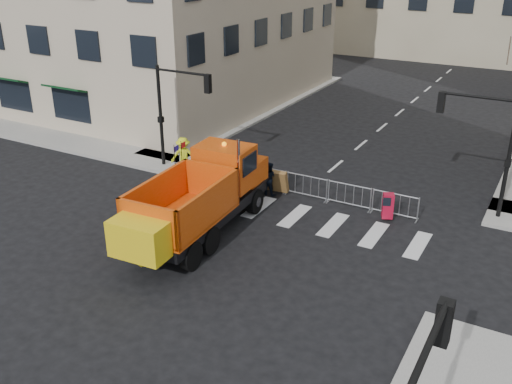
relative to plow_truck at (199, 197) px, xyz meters
The scene contains 11 objects.
ground 3.24m from the plow_truck, 46.49° to the right, with size 120.00×120.00×0.00m, color black.
sidewalk_back 6.97m from the plow_truck, 73.75° to the left, with size 64.00×5.00×0.15m, color gray.
traffic_light_left 8.28m from the plow_truck, 137.97° to the left, with size 0.18×0.18×5.40m, color black.
traffic_light_right 12.86m from the plow_truck, 35.82° to the left, with size 0.18×0.18×5.40m, color black.
crowd_barriers 5.84m from the plow_truck, 78.44° to the left, with size 12.60×0.60×1.10m, color #9EA0A5, non-canonical shape.
plow_truck is the anchor object (origin of this frame).
cop_a 5.09m from the plow_truck, 97.37° to the left, with size 0.74×0.48×2.02m, color black.
cop_b 5.11m from the plow_truck, 84.27° to the left, with size 0.79×0.61×1.62m, color black.
cop_c 5.32m from the plow_truck, 107.96° to the left, with size 1.04×0.43×1.77m, color black.
worker 6.44m from the plow_truck, 131.54° to the left, with size 1.27×0.73×1.97m, color yellow.
newspaper_box 8.07m from the plow_truck, 38.80° to the left, with size 0.45×0.40×1.10m, color #A80C27.
Camera 1 is at (10.15, -14.91, 11.01)m, focal length 40.00 mm.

